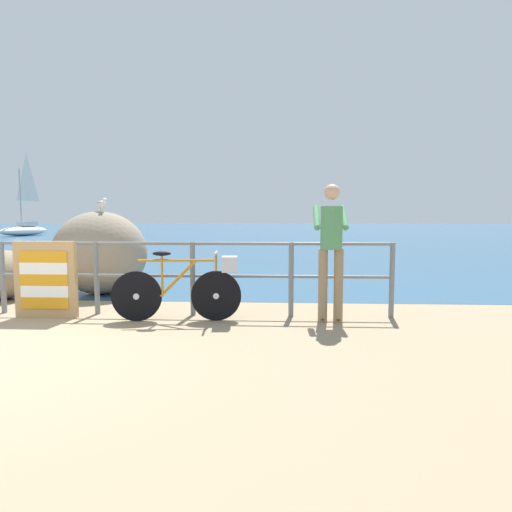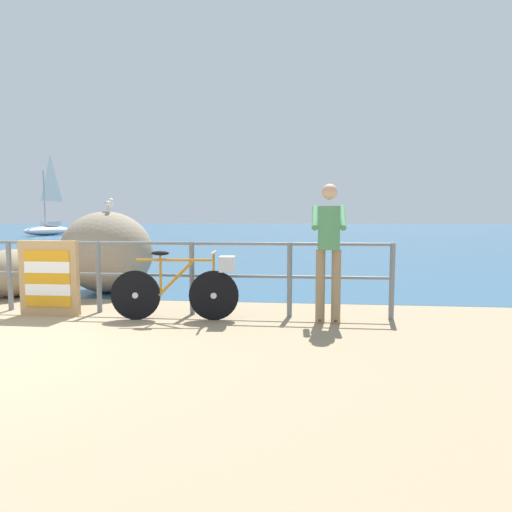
{
  "view_description": "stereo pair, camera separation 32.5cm",
  "coord_description": "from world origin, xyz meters",
  "views": [
    {
      "loc": [
        3.23,
        -4.03,
        1.36
      ],
      "look_at": [
        2.9,
        2.3,
        0.8
      ],
      "focal_mm": 30.61,
      "sensor_mm": 36.0,
      "label": 1
    },
    {
      "loc": [
        3.56,
        -4.01,
        1.36
      ],
      "look_at": [
        2.9,
        2.3,
        0.8
      ],
      "focal_mm": 30.61,
      "sensor_mm": 36.0,
      "label": 2
    }
  ],
  "objects": [
    {
      "name": "ground_plane",
      "position": [
        0.0,
        20.0,
        -0.05
      ],
      "size": [
        120.0,
        120.0,
        0.1
      ],
      "primitive_type": "cube",
      "color": "#937F60"
    },
    {
      "name": "person_at_railing",
      "position": [
        3.91,
        1.62,
        0.99
      ],
      "size": [
        0.46,
        0.64,
        1.78
      ],
      "rotation": [
        0.0,
        0.0,
        1.53
      ],
      "color": "#8C7251",
      "rests_on": "ground_plane"
    },
    {
      "name": "bicycle",
      "position": [
        2.04,
        1.56,
        0.46
      ],
      "size": [
        1.7,
        0.48,
        0.92
      ],
      "rotation": [
        0.0,
        0.0,
        0.08
      ],
      "color": "black",
      "rests_on": "ground_plane"
    },
    {
      "name": "promenade_railing",
      "position": [
        0.0,
        1.9,
        0.64
      ],
      "size": [
        9.6,
        0.07,
        1.02
      ],
      "color": "slate",
      "rests_on": "ground_plane"
    },
    {
      "name": "seagull",
      "position": [
        0.12,
        3.52,
        1.6
      ],
      "size": [
        0.29,
        0.28,
        0.23
      ],
      "rotation": [
        0.0,
        0.0,
        5.53
      ],
      "color": "gold",
      "rests_on": "breakwater_boulder_main"
    },
    {
      "name": "breakwater_boulder_left",
      "position": [
        -1.38,
        2.95,
        0.41
      ],
      "size": [
        1.02,
        1.09,
        0.82
      ],
      "color": "#8A785D",
      "rests_on": "ground"
    },
    {
      "name": "sailboat",
      "position": [
        -15.7,
        27.49,
        0.71
      ],
      "size": [
        2.2,
        4.58,
        6.16
      ],
      "rotation": [
        0.0,
        0.0,
        4.5
      ],
      "color": "white",
      "rests_on": "sea_surface"
    },
    {
      "name": "folded_deckchair_stack",
      "position": [
        0.09,
        1.65,
        0.52
      ],
      "size": [
        0.84,
        0.1,
        1.04
      ],
      "color": "tan",
      "rests_on": "ground_plane"
    },
    {
      "name": "breakwater_boulder_main",
      "position": [
        0.06,
        3.52,
        0.73
      ],
      "size": [
        1.66,
        1.34,
        1.46
      ],
      "color": "gray",
      "rests_on": "ground"
    },
    {
      "name": "sea_surface",
      "position": [
        0.0,
        47.84,
        0.0
      ],
      "size": [
        120.0,
        90.0,
        0.01
      ],
      "primitive_type": "cube",
      "color": "#2D5675",
      "rests_on": "ground_plane"
    }
  ]
}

